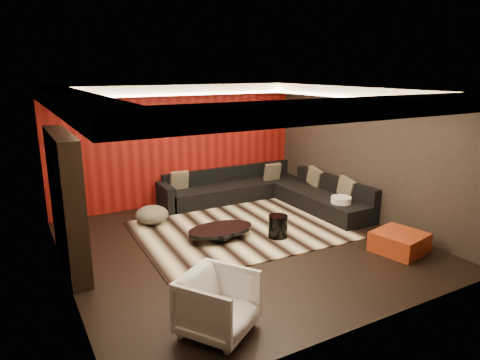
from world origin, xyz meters
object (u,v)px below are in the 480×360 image
orange_ottoman (399,242)px  armchair (218,304)px  white_side_table (341,209)px  sectional_sofa (267,193)px  coffee_table (221,233)px  drum_stool (278,226)px

orange_ottoman → armchair: 3.90m
white_side_table → armchair: size_ratio=0.63×
white_side_table → sectional_sofa: bearing=111.3°
armchair → orange_ottoman: bearing=-24.8°
coffee_table → armchair: size_ratio=1.53×
white_side_table → sectional_sofa: size_ratio=0.15×
coffee_table → white_side_table: 2.70m
white_side_table → armchair: 4.62m
coffee_table → sectional_sofa: (1.97, 1.48, 0.13)m
drum_stool → armchair: (-2.33, -2.14, 0.15)m
white_side_table → armchair: bearing=-150.4°
drum_stool → armchair: 3.17m
coffee_table → armchair: 2.94m
drum_stool → white_side_table: (1.69, 0.14, 0.03)m
orange_ottoman → armchair: (-3.85, -0.58, 0.20)m
drum_stool → sectional_sofa: sectional_sofa is taller
coffee_table → drum_stool: 1.10m
white_side_table → orange_ottoman: bearing=-95.6°
drum_stool → white_side_table: size_ratio=0.81×
coffee_table → sectional_sofa: sectional_sofa is taller
drum_stool → orange_ottoman: drum_stool is taller
white_side_table → armchair: armchair is taller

